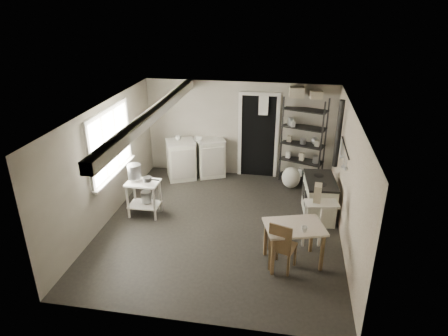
% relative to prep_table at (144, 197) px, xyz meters
% --- Properties ---
extents(floor, '(5.00, 5.00, 0.00)m').
position_rel_prep_table_xyz_m(floor, '(1.61, -0.17, -0.40)').
color(floor, black).
rests_on(floor, ground).
extents(ceiling, '(5.00, 5.00, 0.00)m').
position_rel_prep_table_xyz_m(ceiling, '(1.61, -0.17, 1.90)').
color(ceiling, white).
rests_on(ceiling, wall_back).
extents(wall_back, '(4.50, 0.02, 2.30)m').
position_rel_prep_table_xyz_m(wall_back, '(1.61, 2.33, 0.75)').
color(wall_back, '#9F9787').
rests_on(wall_back, ground).
extents(wall_front, '(4.50, 0.02, 2.30)m').
position_rel_prep_table_xyz_m(wall_front, '(1.61, -2.67, 0.75)').
color(wall_front, '#9F9787').
rests_on(wall_front, ground).
extents(wall_left, '(0.02, 5.00, 2.30)m').
position_rel_prep_table_xyz_m(wall_left, '(-0.64, -0.17, 0.75)').
color(wall_left, '#9F9787').
rests_on(wall_left, ground).
extents(wall_right, '(0.02, 5.00, 2.30)m').
position_rel_prep_table_xyz_m(wall_right, '(3.86, -0.17, 0.75)').
color(wall_right, '#9F9787').
rests_on(wall_right, ground).
extents(window, '(0.12, 1.76, 1.28)m').
position_rel_prep_table_xyz_m(window, '(-0.61, 0.03, 1.10)').
color(window, beige).
rests_on(window, wall_left).
extents(doorway, '(0.96, 0.10, 2.08)m').
position_rel_prep_table_xyz_m(doorway, '(2.06, 2.30, 0.60)').
color(doorway, beige).
rests_on(doorway, ground).
extents(ceiling_beam, '(0.18, 5.00, 0.18)m').
position_rel_prep_table_xyz_m(ceiling_beam, '(0.41, -0.17, 1.80)').
color(ceiling_beam, beige).
rests_on(ceiling_beam, ceiling).
extents(wallpaper_panel, '(0.01, 5.00, 2.30)m').
position_rel_prep_table_xyz_m(wallpaper_panel, '(3.85, -0.17, 0.75)').
color(wallpaper_panel, beige).
rests_on(wallpaper_panel, wall_right).
extents(utensil_rail, '(0.06, 1.20, 0.44)m').
position_rel_prep_table_xyz_m(utensil_rail, '(3.80, 0.43, 1.15)').
color(utensil_rail, '#A5A5A7').
rests_on(utensil_rail, wall_right).
extents(prep_table, '(0.64, 0.46, 0.73)m').
position_rel_prep_table_xyz_m(prep_table, '(0.00, 0.00, 0.00)').
color(prep_table, beige).
rests_on(prep_table, ground).
extents(stockpot, '(0.33, 0.33, 0.29)m').
position_rel_prep_table_xyz_m(stockpot, '(-0.16, 0.02, 0.54)').
color(stockpot, '#A5A5A7').
rests_on(stockpot, prep_table).
extents(saucepan, '(0.20, 0.20, 0.09)m').
position_rel_prep_table_xyz_m(saucepan, '(0.14, -0.10, 0.45)').
color(saucepan, '#A5A5A7').
rests_on(saucepan, prep_table).
extents(bucket, '(0.27, 0.27, 0.23)m').
position_rel_prep_table_xyz_m(bucket, '(0.03, 0.04, -0.02)').
color(bucket, '#A5A5A7').
rests_on(bucket, prep_table).
extents(base_cabinets, '(1.56, 1.14, 0.94)m').
position_rel_prep_table_xyz_m(base_cabinets, '(0.59, 2.01, 0.06)').
color(base_cabinets, beige).
rests_on(base_cabinets, ground).
extents(mixing_bowl, '(0.32, 0.32, 0.07)m').
position_rel_prep_table_xyz_m(mixing_bowl, '(0.65, 1.97, 0.56)').
color(mixing_bowl, white).
rests_on(mixing_bowl, base_cabinets).
extents(counter_cup, '(0.16, 0.16, 0.10)m').
position_rel_prep_table_xyz_m(counter_cup, '(0.19, 1.93, 0.57)').
color(counter_cup, white).
rests_on(counter_cup, base_cabinets).
extents(shelf_rack, '(1.04, 0.67, 2.04)m').
position_rel_prep_table_xyz_m(shelf_rack, '(3.11, 2.13, 0.55)').
color(shelf_rack, black).
rests_on(shelf_rack, ground).
extents(shelf_jar, '(0.11, 0.11, 0.19)m').
position_rel_prep_table_xyz_m(shelf_jar, '(2.85, 2.09, 0.97)').
color(shelf_jar, white).
rests_on(shelf_jar, shelf_rack).
extents(storage_box_a, '(0.35, 0.31, 0.22)m').
position_rel_prep_table_xyz_m(storage_box_a, '(2.88, 2.14, 1.61)').
color(storage_box_a, beige).
rests_on(storage_box_a, shelf_rack).
extents(storage_box_b, '(0.29, 0.28, 0.17)m').
position_rel_prep_table_xyz_m(storage_box_b, '(3.30, 2.10, 1.59)').
color(storage_box_b, beige).
rests_on(storage_box_b, shelf_rack).
extents(stove, '(0.65, 1.07, 0.80)m').
position_rel_prep_table_xyz_m(stove, '(3.45, 0.57, 0.04)').
color(stove, beige).
rests_on(stove, ground).
extents(stovepipe, '(0.12, 0.12, 1.29)m').
position_rel_prep_table_xyz_m(stovepipe, '(3.74, 1.05, 1.19)').
color(stovepipe, black).
rests_on(stovepipe, stove).
extents(side_ledge, '(0.62, 0.40, 0.87)m').
position_rel_prep_table_xyz_m(side_ledge, '(3.41, -0.53, 0.03)').
color(side_ledge, beige).
rests_on(side_ledge, ground).
extents(oats_box, '(0.14, 0.21, 0.31)m').
position_rel_prep_table_xyz_m(oats_box, '(3.33, -0.48, 0.61)').
color(oats_box, beige).
rests_on(oats_box, side_ledge).
extents(work_table, '(1.09, 0.90, 0.71)m').
position_rel_prep_table_xyz_m(work_table, '(2.97, -1.09, -0.02)').
color(work_table, beige).
rests_on(work_table, ground).
extents(table_cup, '(0.11, 0.11, 0.09)m').
position_rel_prep_table_xyz_m(table_cup, '(3.12, -1.24, 0.41)').
color(table_cup, white).
rests_on(table_cup, work_table).
extents(chair, '(0.48, 0.49, 0.90)m').
position_rel_prep_table_xyz_m(chair, '(2.81, -1.26, 0.08)').
color(chair, brown).
rests_on(chair, ground).
extents(flour_sack, '(0.53, 0.50, 0.51)m').
position_rel_prep_table_xyz_m(flour_sack, '(2.89, 1.74, -0.16)').
color(flour_sack, silver).
rests_on(flour_sack, ground).
extents(floor_crock, '(0.14, 0.14, 0.17)m').
position_rel_prep_table_xyz_m(floor_crock, '(3.25, -0.06, -0.33)').
color(floor_crock, white).
rests_on(floor_crock, ground).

